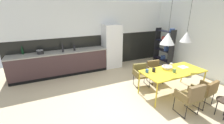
{
  "coord_description": "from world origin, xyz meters",
  "views": [
    {
      "loc": [
        -1.99,
        -3.0,
        2.45
      ],
      "look_at": [
        -0.2,
        0.94,
        0.9
      ],
      "focal_mm": 24.32,
      "sensor_mm": 36.0,
      "label": 1
    }
  ],
  "objects_px": {
    "mug_dark_espresso": "(154,70)",
    "bottle_oil_tall": "(74,48)",
    "armchair_near_window": "(206,89)",
    "armchair_far_side": "(191,95)",
    "cooking_pot": "(40,52)",
    "armchair_corner_seat": "(155,69)",
    "mug_short_terracotta": "(174,71)",
    "refrigerator_column": "(112,46)",
    "pendant_lamp_over_table_far": "(186,37)",
    "mug_tall_blue": "(147,71)",
    "dining_table": "(173,72)",
    "bottle_vinegar_dark": "(22,51)",
    "fruit_bowl": "(167,67)",
    "armchair_head_of_table": "(141,72)",
    "mug_wide_latte": "(171,64)",
    "pendant_lamp_over_table_near": "(168,39)",
    "bottle_spice_small": "(63,49)",
    "open_book": "(183,67)",
    "open_shelf_unit": "(164,46)"
  },
  "relations": [
    {
      "from": "armchair_near_window",
      "to": "fruit_bowl",
      "type": "distance_m",
      "value": 1.13
    },
    {
      "from": "armchair_near_window",
      "to": "mug_wide_latte",
      "type": "bearing_deg",
      "value": 86.27
    },
    {
      "from": "mug_short_terracotta",
      "to": "pendant_lamp_over_table_far",
      "type": "height_order",
      "value": "pendant_lamp_over_table_far"
    },
    {
      "from": "refrigerator_column",
      "to": "cooking_pot",
      "type": "bearing_deg",
      "value": 179.67
    },
    {
      "from": "bottle_oil_tall",
      "to": "fruit_bowl",
      "type": "bearing_deg",
      "value": -49.28
    },
    {
      "from": "armchair_near_window",
      "to": "mug_dark_espresso",
      "type": "bearing_deg",
      "value": 122.82
    },
    {
      "from": "mug_wide_latte",
      "to": "pendant_lamp_over_table_near",
      "type": "bearing_deg",
      "value": -152.08
    },
    {
      "from": "mug_tall_blue",
      "to": "mug_wide_latte",
      "type": "relative_size",
      "value": 1.05
    },
    {
      "from": "armchair_near_window",
      "to": "fruit_bowl",
      "type": "relative_size",
      "value": 2.35
    },
    {
      "from": "fruit_bowl",
      "to": "pendant_lamp_over_table_far",
      "type": "xyz_separation_m",
      "value": [
        0.44,
        -0.13,
        0.88
      ]
    },
    {
      "from": "bottle_spice_small",
      "to": "bottle_oil_tall",
      "type": "relative_size",
      "value": 1.23
    },
    {
      "from": "armchair_corner_seat",
      "to": "mug_tall_blue",
      "type": "xyz_separation_m",
      "value": [
        -0.82,
        -0.63,
        0.31
      ]
    },
    {
      "from": "armchair_near_window",
      "to": "cooking_pot",
      "type": "height_order",
      "value": "cooking_pot"
    },
    {
      "from": "mug_dark_espresso",
      "to": "armchair_head_of_table",
      "type": "bearing_deg",
      "value": 87.57
    },
    {
      "from": "armchair_far_side",
      "to": "cooking_pot",
      "type": "distance_m",
      "value": 4.88
    },
    {
      "from": "refrigerator_column",
      "to": "mug_short_terracotta",
      "type": "bearing_deg",
      "value": -77.89
    },
    {
      "from": "open_shelf_unit",
      "to": "bottle_spice_small",
      "type": "bearing_deg",
      "value": -99.01
    },
    {
      "from": "mug_dark_espresso",
      "to": "fruit_bowl",
      "type": "bearing_deg",
      "value": -0.01
    },
    {
      "from": "mug_dark_espresso",
      "to": "cooking_pot",
      "type": "relative_size",
      "value": 0.59
    },
    {
      "from": "mug_dark_espresso",
      "to": "bottle_oil_tall",
      "type": "height_order",
      "value": "bottle_oil_tall"
    },
    {
      "from": "armchair_corner_seat",
      "to": "mug_dark_espresso",
      "type": "relative_size",
      "value": 5.44
    },
    {
      "from": "armchair_far_side",
      "to": "mug_wide_latte",
      "type": "relative_size",
      "value": 6.71
    },
    {
      "from": "fruit_bowl",
      "to": "pendant_lamp_over_table_near",
      "type": "distance_m",
      "value": 0.97
    },
    {
      "from": "bottle_spice_small",
      "to": "mug_wide_latte",
      "type": "bearing_deg",
      "value": -39.17
    },
    {
      "from": "bottle_oil_tall",
      "to": "pendant_lamp_over_table_far",
      "type": "xyz_separation_m",
      "value": [
        2.64,
        -2.68,
        0.66
      ]
    },
    {
      "from": "bottle_vinegar_dark",
      "to": "pendant_lamp_over_table_far",
      "type": "bearing_deg",
      "value": -34.0
    },
    {
      "from": "armchair_head_of_table",
      "to": "mug_wide_latte",
      "type": "xyz_separation_m",
      "value": [
        0.76,
        -0.49,
        0.31
      ]
    },
    {
      "from": "bottle_spice_small",
      "to": "cooking_pot",
      "type": "bearing_deg",
      "value": 171.74
    },
    {
      "from": "pendant_lamp_over_table_near",
      "to": "pendant_lamp_over_table_far",
      "type": "height_order",
      "value": "same"
    },
    {
      "from": "dining_table",
      "to": "bottle_spice_small",
      "type": "bearing_deg",
      "value": 135.12
    },
    {
      "from": "dining_table",
      "to": "bottle_oil_tall",
      "type": "xyz_separation_m",
      "value": [
        -2.27,
        2.72,
        0.32
      ]
    },
    {
      "from": "dining_table",
      "to": "mug_wide_latte",
      "type": "bearing_deg",
      "value": 53.02
    },
    {
      "from": "armchair_near_window",
      "to": "pendant_lamp_over_table_near",
      "type": "distance_m",
      "value": 1.61
    },
    {
      "from": "mug_dark_espresso",
      "to": "pendant_lamp_over_table_near",
      "type": "distance_m",
      "value": 0.94
    },
    {
      "from": "refrigerator_column",
      "to": "armchair_far_side",
      "type": "xyz_separation_m",
      "value": [
        0.35,
        -3.71,
        -0.38
      ]
    },
    {
      "from": "armchair_near_window",
      "to": "mug_short_terracotta",
      "type": "xyz_separation_m",
      "value": [
        -0.37,
        0.74,
        0.29
      ]
    },
    {
      "from": "armchair_corner_seat",
      "to": "bottle_oil_tall",
      "type": "relative_size",
      "value": 2.8
    },
    {
      "from": "pendant_lamp_over_table_far",
      "to": "mug_short_terracotta",
      "type": "bearing_deg",
      "value": -160.99
    },
    {
      "from": "bottle_vinegar_dark",
      "to": "fruit_bowl",
      "type": "bearing_deg",
      "value": -35.68
    },
    {
      "from": "bottle_spice_small",
      "to": "pendant_lamp_over_table_near",
      "type": "relative_size",
      "value": 0.28
    },
    {
      "from": "dining_table",
      "to": "armchair_corner_seat",
      "type": "bearing_deg",
      "value": 86.12
    },
    {
      "from": "armchair_corner_seat",
      "to": "mug_short_terracotta",
      "type": "bearing_deg",
      "value": 89.35
    },
    {
      "from": "open_book",
      "to": "bottle_oil_tall",
      "type": "relative_size",
      "value": 1.03
    },
    {
      "from": "refrigerator_column",
      "to": "armchair_near_window",
      "type": "distance_m",
      "value": 3.78
    },
    {
      "from": "armchair_near_window",
      "to": "mug_tall_blue",
      "type": "height_order",
      "value": "mug_tall_blue"
    },
    {
      "from": "dining_table",
      "to": "bottle_oil_tall",
      "type": "height_order",
      "value": "bottle_oil_tall"
    },
    {
      "from": "pendant_lamp_over_table_far",
      "to": "bottle_vinegar_dark",
      "type": "bearing_deg",
      "value": 146.0
    },
    {
      "from": "dining_table",
      "to": "armchair_near_window",
      "type": "relative_size",
      "value": 2.49
    },
    {
      "from": "armchair_far_side",
      "to": "mug_wide_latte",
      "type": "xyz_separation_m",
      "value": [
        0.56,
        1.23,
        0.26
      ]
    },
    {
      "from": "armchair_far_side",
      "to": "mug_tall_blue",
      "type": "distance_m",
      "value": 1.24
    }
  ]
}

